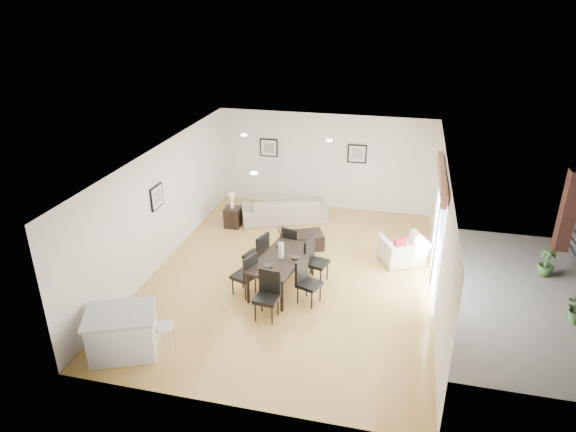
% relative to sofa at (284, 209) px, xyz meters
% --- Properties ---
extents(ground, '(8.00, 8.00, 0.00)m').
position_rel_sofa_xyz_m(ground, '(0.87, -2.77, -0.33)').
color(ground, tan).
rests_on(ground, ground).
extents(wall_back, '(6.00, 0.04, 2.70)m').
position_rel_sofa_xyz_m(wall_back, '(0.87, 1.23, 1.02)').
color(wall_back, silver).
rests_on(wall_back, ground).
extents(wall_front, '(6.00, 0.04, 2.70)m').
position_rel_sofa_xyz_m(wall_front, '(0.87, -6.77, 1.02)').
color(wall_front, silver).
rests_on(wall_front, ground).
extents(wall_left, '(0.04, 8.00, 2.70)m').
position_rel_sofa_xyz_m(wall_left, '(-2.13, -2.77, 1.02)').
color(wall_left, silver).
rests_on(wall_left, ground).
extents(wall_right, '(0.04, 8.00, 2.70)m').
position_rel_sofa_xyz_m(wall_right, '(3.87, -2.77, 1.02)').
color(wall_right, silver).
rests_on(wall_right, ground).
extents(ceiling, '(6.00, 8.00, 0.02)m').
position_rel_sofa_xyz_m(ceiling, '(0.87, -2.77, 2.37)').
color(ceiling, white).
rests_on(ceiling, wall_back).
extents(sofa, '(2.44, 1.69, 0.66)m').
position_rel_sofa_xyz_m(sofa, '(0.00, 0.00, 0.00)').
color(sofa, gray).
rests_on(sofa, ground).
extents(armchair, '(1.23, 1.18, 0.62)m').
position_rel_sofa_xyz_m(armchair, '(3.21, -1.66, -0.02)').
color(armchair, beige).
rests_on(armchair, ground).
extents(courtyard_plant_b, '(0.36, 0.36, 0.62)m').
position_rel_sofa_xyz_m(courtyard_plant_b, '(6.27, -1.49, -0.02)').
color(courtyard_plant_b, '#3B6029').
rests_on(courtyard_plant_b, ground).
extents(dining_table, '(1.13, 1.82, 0.71)m').
position_rel_sofa_xyz_m(dining_table, '(0.76, -3.32, 0.31)').
color(dining_table, black).
rests_on(dining_table, ground).
extents(dining_chair_wnear, '(0.54, 0.54, 0.94)m').
position_rel_sofa_xyz_m(dining_chair_wnear, '(0.15, -3.77, 0.19)').
color(dining_chair_wnear, black).
rests_on(dining_chair_wnear, ground).
extents(dining_chair_wfar, '(0.56, 0.56, 0.99)m').
position_rel_sofa_xyz_m(dining_chair_wfar, '(0.16, -2.92, 0.22)').
color(dining_chair_wfar, black).
rests_on(dining_chair_wfar, ground).
extents(dining_chair_enear, '(0.54, 0.54, 0.93)m').
position_rel_sofa_xyz_m(dining_chair_enear, '(1.36, -3.72, 0.19)').
color(dining_chair_enear, black).
rests_on(dining_chair_enear, ground).
extents(dining_chair_efar, '(0.53, 0.53, 0.97)m').
position_rel_sofa_xyz_m(dining_chair_efar, '(1.36, -2.87, 0.21)').
color(dining_chair_efar, black).
rests_on(dining_chair_efar, ground).
extents(dining_chair_head, '(0.47, 0.47, 0.96)m').
position_rel_sofa_xyz_m(dining_chair_head, '(0.77, -4.37, 0.20)').
color(dining_chair_head, black).
rests_on(dining_chair_head, ground).
extents(dining_chair_foot, '(0.51, 0.51, 0.91)m').
position_rel_sofa_xyz_m(dining_chair_foot, '(0.74, -2.26, 0.18)').
color(dining_chair_foot, black).
rests_on(dining_chair_foot, ground).
extents(vase, '(0.78, 1.28, 0.72)m').
position_rel_sofa_xyz_m(vase, '(0.76, -3.32, 0.70)').
color(vase, white).
rests_on(vase, dining_table).
extents(coffee_table, '(1.11, 0.91, 0.38)m').
position_rel_sofa_xyz_m(coffee_table, '(0.83, -1.45, -0.14)').
color(coffee_table, black).
rests_on(coffee_table, ground).
extents(side_table, '(0.42, 0.42, 0.54)m').
position_rel_sofa_xyz_m(side_table, '(-1.22, -0.69, -0.06)').
color(side_table, black).
rests_on(side_table, ground).
extents(table_lamp, '(0.20, 0.20, 0.39)m').
position_rel_sofa_xyz_m(table_lamp, '(-1.22, -0.69, 0.45)').
color(table_lamp, white).
rests_on(table_lamp, side_table).
extents(cushion, '(0.29, 0.24, 0.29)m').
position_rel_sofa_xyz_m(cushion, '(3.12, -1.75, 0.17)').
color(cushion, maroon).
rests_on(cushion, armchair).
extents(kitchen_island, '(1.41, 1.26, 0.81)m').
position_rel_sofa_xyz_m(kitchen_island, '(-1.36, -6.00, 0.08)').
color(kitchen_island, white).
rests_on(kitchen_island, ground).
extents(bar_stool, '(0.31, 0.31, 0.69)m').
position_rel_sofa_xyz_m(bar_stool, '(-0.56, -6.00, 0.26)').
color(bar_stool, silver).
rests_on(bar_stool, ground).
extents(framed_print_back_left, '(0.52, 0.04, 0.52)m').
position_rel_sofa_xyz_m(framed_print_back_left, '(-0.73, 1.20, 1.32)').
color(framed_print_back_left, black).
rests_on(framed_print_back_left, wall_back).
extents(framed_print_back_right, '(0.52, 0.04, 0.52)m').
position_rel_sofa_xyz_m(framed_print_back_right, '(1.77, 1.20, 1.32)').
color(framed_print_back_right, black).
rests_on(framed_print_back_right, wall_back).
extents(framed_print_left_wall, '(0.04, 0.52, 0.52)m').
position_rel_sofa_xyz_m(framed_print_left_wall, '(-2.10, -2.97, 1.32)').
color(framed_print_left_wall, black).
rests_on(framed_print_left_wall, wall_left).
extents(sliding_door, '(0.12, 2.70, 2.57)m').
position_rel_sofa_xyz_m(sliding_door, '(3.82, -2.47, 1.33)').
color(sliding_door, white).
rests_on(sliding_door, wall_right).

